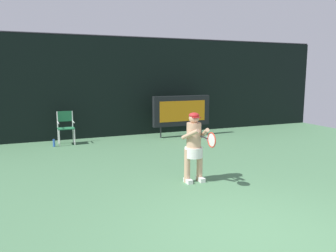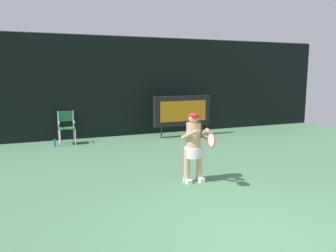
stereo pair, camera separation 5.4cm
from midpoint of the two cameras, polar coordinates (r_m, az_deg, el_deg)
name	(u,v)px [view 1 (the left image)]	position (r m, az deg, el deg)	size (l,w,h in m)	color
ground	(269,243)	(5.15, 16.36, -18.48)	(18.00, 22.00, 0.03)	#4B7952
backdrop_screen	(115,87)	(12.56, -9.04, 6.49)	(18.00, 0.12, 3.66)	black
scoreboard	(182,111)	(12.41, 2.18, 2.57)	(2.20, 0.21, 1.50)	black
umpire_chair	(66,126)	(11.58, -17.02, 0.07)	(0.52, 0.44, 1.08)	white
water_bottle	(54,143)	(11.37, -18.83, -2.71)	(0.07, 0.07, 0.27)	blue
tennis_player	(194,144)	(7.22, 4.20, -3.08)	(0.54, 0.62, 1.51)	white
tennis_racket	(211,140)	(6.75, 7.05, -2.33)	(0.03, 0.60, 0.31)	black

